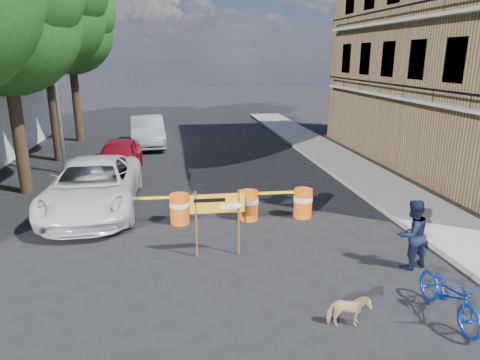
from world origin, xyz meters
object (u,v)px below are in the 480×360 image
object	(u,v)px
suv_white	(93,186)
sedan_red	(119,157)
barrel_mid_right	(249,205)
dog	(348,311)
pedestrian	(412,234)
barrel_mid_left	(180,208)
detour_sign	(224,208)
bicycle	(453,273)
barrel_far_right	(303,202)
sedan_silver	(147,131)
barrel_far_left	(118,210)

from	to	relation	value
suv_white	sedan_red	distance (m)	4.57
barrel_mid_right	dog	bearing A→B (deg)	-81.44
pedestrian	barrel_mid_left	bearing A→B (deg)	-49.90
detour_sign	pedestrian	distance (m)	4.42
pedestrian	bicycle	xyz separation A→B (m)	(-0.36, -1.99, 0.10)
barrel_far_right	sedan_silver	bearing A→B (deg)	113.56
barrel_mid_right	dog	distance (m)	5.63
sedan_red	detour_sign	bearing A→B (deg)	-65.28
barrel_far_left	sedan_silver	distance (m)	11.74
barrel_mid_right	sedan_silver	distance (m)	12.35
barrel_far_right	bicycle	xyz separation A→B (m)	(1.14, -5.53, 0.46)
barrel_mid_right	dog	size ratio (longest dim) A/B	1.19
bicycle	sedan_silver	distance (m)	18.55
dog	sedan_silver	distance (m)	17.95
pedestrian	sedan_silver	xyz separation A→B (m)	(-6.69, 15.45, -0.02)
sedan_red	barrel_mid_left	bearing A→B (deg)	-66.11
barrel_far_right	sedan_red	size ratio (longest dim) A/B	0.22
sedan_silver	barrel_mid_right	bearing A→B (deg)	-77.92
barrel_mid_left	sedan_red	bearing A→B (deg)	111.17
barrel_far_right	pedestrian	distance (m)	3.86
barrel_mid_left	dog	bearing A→B (deg)	-62.51
barrel_far_left	detour_sign	world-z (taller)	detour_sign
suv_white	sedan_silver	xyz separation A→B (m)	(1.22, 10.24, 0.01)
bicycle	barrel_mid_left	bearing A→B (deg)	131.25
barrel_mid_right	bicycle	distance (m)	6.29
bicycle	sedan_silver	size ratio (longest dim) A/B	0.38
bicycle	sedan_silver	bearing A→B (deg)	110.21
barrel_mid_left	sedan_silver	xyz separation A→B (m)	(-1.45, 11.82, 0.34)
suv_white	barrel_far_left	bearing A→B (deg)	-58.72
sedan_red	pedestrian	bearing A→B (deg)	-49.32
barrel_far_left	detour_sign	bearing A→B (deg)	-40.66
barrel_mid_left	detour_sign	world-z (taller)	detour_sign
barrel_far_left	detour_sign	distance (m)	3.77
barrel_far_right	suv_white	world-z (taller)	suv_white
barrel_mid_right	suv_white	size ratio (longest dim) A/B	0.15
barrel_far_left	suv_white	bearing A→B (deg)	121.22
barrel_far_left	barrel_mid_left	world-z (taller)	same
detour_sign	pedestrian	bearing A→B (deg)	-15.92
bicycle	barrel_far_left	bearing A→B (deg)	139.59
bicycle	detour_sign	bearing A→B (deg)	139.59
barrel_far_left	barrel_mid_right	xyz separation A→B (m)	(3.83, -0.11, 0.00)
pedestrian	suv_white	size ratio (longest dim) A/B	0.29
pedestrian	sedan_red	size ratio (longest dim) A/B	0.40
barrel_far_right	pedestrian	xyz separation A→B (m)	(1.50, -3.54, 0.36)
detour_sign	sedan_silver	xyz separation A→B (m)	(-2.48, 14.14, -0.42)
barrel_mid_left	detour_sign	xyz separation A→B (m)	(1.04, -2.32, 0.77)
barrel_mid_left	pedestrian	distance (m)	6.39
pedestrian	detour_sign	bearing A→B (deg)	-32.55
sedan_red	sedan_silver	xyz separation A→B (m)	(0.93, 5.68, 0.10)
bicycle	dog	world-z (taller)	bicycle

